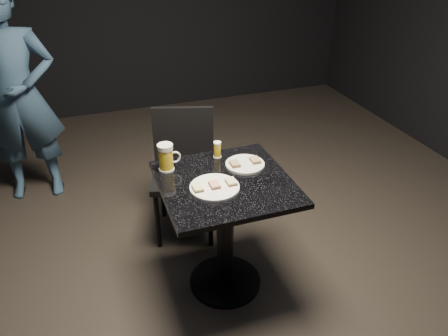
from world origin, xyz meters
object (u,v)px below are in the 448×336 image
Objects in this scene: plate_large at (215,187)px; beer_tumbler at (217,150)px; plate_small at (245,164)px; chair at (184,165)px; patron at (18,97)px; table at (225,217)px; beer_mug at (166,157)px.

beer_tumbler is (0.12, 0.32, 0.04)m from plate_large.
plate_large and plate_small have the same top height.
chair is at bearing 113.28° from plate_small.
plate_small is 2.28× the size of beer_tumbler.
plate_small is at bearing -51.80° from beer_tumbler.
table is (1.10, -1.50, -0.31)m from patron.
patron is 1.68m from beer_tumbler.
patron reaches higher than plate_large.
beer_mug is 1.61× the size of beer_tumbler.
patron reaches higher than chair.
patron is (-1.26, 1.38, 0.07)m from plate_small.
plate_small is 0.14× the size of patron.
plate_large is 1.17× the size of plate_small.
patron reaches higher than beer_tumbler.
plate_large is at bearing -90.57° from chair.
beer_tumbler reaches higher than plate_small.
patron is at bearing 126.29° from table.
beer_mug is at bearing -51.95° from patron.
beer_mug reaches higher than chair.
beer_mug reaches higher than table.
plate_large is 1.66× the size of beer_mug.
beer_tumbler reaches higher than plate_large.
chair is (0.20, 0.44, -0.33)m from beer_mug.
chair is at bearing -34.09° from patron.
plate_large is at bearing -110.95° from beer_tumbler.
table is 7.65× the size of beer_tumbler.
patron reaches higher than beer_mug.
plate_small is at bearing 35.77° from plate_large.
beer_tumbler is (1.15, -1.23, -0.02)m from patron.
beer_tumbler is (0.05, 0.27, 0.29)m from table.
beer_mug reaches higher than beer_tumbler.
patron reaches higher than plate_small.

